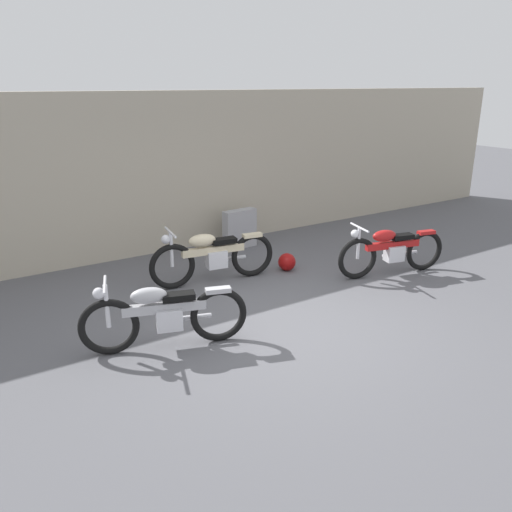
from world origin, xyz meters
The scene contains 7 objects.
ground_plane centered at (0.00, 0.00, 0.00)m, with size 40.00×40.00×0.00m, color #56565B.
building_wall centered at (0.00, 3.90, 1.44)m, with size 18.00×0.30×2.88m, color #B2A893.
stone_marker centered at (1.24, 3.21, 0.37)m, with size 0.66×0.20×0.74m, color #9E9EA3.
helmet centered at (1.26, 1.69, 0.15)m, with size 0.30×0.30×0.30m, color maroon.
motorcycle_red centered at (2.58, 0.63, 0.42)m, with size 1.92×0.69×0.87m.
motorcycle_silver centered at (-1.53, 0.32, 0.43)m, with size 1.91×0.81×0.89m.
motorcycle_cream centered at (-0.05, 1.88, 0.44)m, with size 2.04×0.57×0.92m.
Camera 1 is at (-3.55, -4.89, 3.02)m, focal length 35.98 mm.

